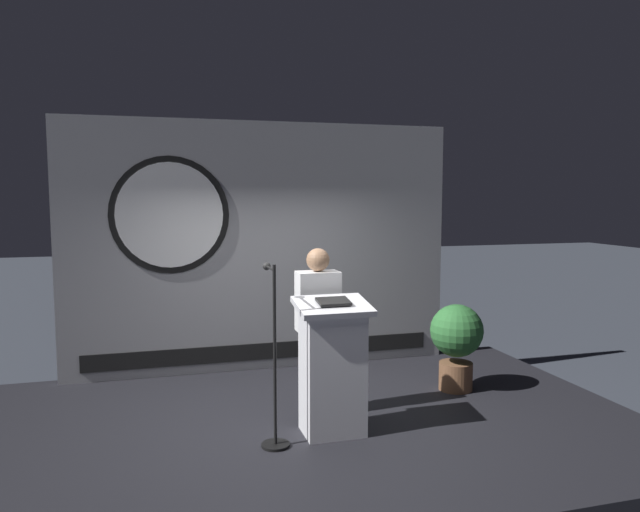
% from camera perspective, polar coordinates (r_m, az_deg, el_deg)
% --- Properties ---
extents(ground_plane, '(40.00, 40.00, 0.00)m').
position_cam_1_polar(ground_plane, '(5.89, -1.77, -18.25)').
color(ground_plane, '#383D47').
extents(stage_platform, '(6.40, 4.00, 0.30)m').
position_cam_1_polar(stage_platform, '(5.83, -1.77, -16.90)').
color(stage_platform, black).
rests_on(stage_platform, ground).
extents(banner_display, '(4.65, 0.12, 2.96)m').
position_cam_1_polar(banner_display, '(7.20, -5.74, 0.86)').
color(banner_display, '#9E9EA3').
rests_on(banner_display, stage_platform).
extents(podium, '(0.64, 0.50, 1.21)m').
position_cam_1_polar(podium, '(5.36, 1.20, -10.50)').
color(podium, silver).
rests_on(podium, stage_platform).
extents(speaker_person, '(0.40, 0.26, 1.60)m').
position_cam_1_polar(speaker_person, '(5.75, -0.20, -7.08)').
color(speaker_person, black).
rests_on(speaker_person, stage_platform).
extents(microphone_stand, '(0.24, 0.47, 1.54)m').
position_cam_1_polar(microphone_stand, '(5.15, -4.38, -11.89)').
color(microphone_stand, black).
rests_on(microphone_stand, stage_platform).
extents(potted_plant, '(0.57, 0.57, 0.93)m').
position_cam_1_polar(potted_plant, '(6.67, 12.83, -7.66)').
color(potted_plant, brown).
rests_on(potted_plant, stage_platform).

